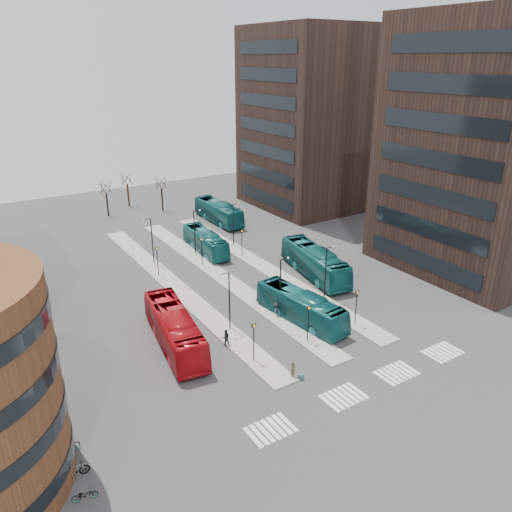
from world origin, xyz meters
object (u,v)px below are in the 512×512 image
teal_bus_c (315,262)px  teal_bus_d (218,212)px  bicycle_mid (75,470)px  teal_bus_b (205,241)px  suitcase (301,377)px  commuter_c (276,309)px  teal_bus_a (301,307)px  commuter_a (226,338)px  red_bus (174,329)px  bicycle_far (67,448)px  traveller (293,369)px  bicycle_near (85,495)px  commuter_b (312,323)px

teal_bus_c → teal_bus_d: size_ratio=1.06×
teal_bus_c → teal_bus_d: teal_bus_c is taller
bicycle_mid → teal_bus_b: bearing=-35.9°
teal_bus_d → suitcase: bearing=-109.0°
teal_bus_b → commuter_c: bearing=-92.4°
teal_bus_a → commuter_a: (-8.77, -0.05, -0.75)m
red_bus → teal_bus_b: red_bus is taller
bicycle_mid → bicycle_far: (0.00, 2.38, -0.05)m
red_bus → traveller: red_bus is taller
teal_bus_b → bicycle_far: teal_bus_b is taller
suitcase → red_bus: 12.61m
teal_bus_d → red_bus: bearing=-124.2°
teal_bus_d → traveller: (-15.07, -40.86, -0.92)m
suitcase → commuter_c: 11.04m
teal_bus_d → bicycle_near: 55.27m
bicycle_mid → teal_bus_d: bearing=-35.2°
teal_bus_d → bicycle_mid: teal_bus_d is taller
teal_bus_b → traveller: teal_bus_b is taller
red_bus → teal_bus_c: size_ratio=0.98×
suitcase → teal_bus_b: size_ratio=0.05×
teal_bus_a → teal_bus_b: size_ratio=1.04×
bicycle_mid → bicycle_far: bearing=3.1°
commuter_a → commuter_c: bearing=-147.2°
teal_bus_b → commuter_c: (-2.28, -20.48, -0.70)m
teal_bus_a → traveller: bearing=-137.3°
commuter_b → bicycle_near: bearing=89.4°
traveller → teal_bus_a: bearing=21.6°
teal_bus_a → bicycle_far: 25.41m
teal_bus_c → traveller: teal_bus_c is taller
suitcase → bicycle_mid: (-18.54, -0.60, 0.29)m
suitcase → bicycle_far: size_ratio=0.27×
teal_bus_a → teal_bus_c: bearing=38.0°
teal_bus_d → bicycle_far: size_ratio=6.55×
teal_bus_d → commuter_a: (-17.38, -33.43, -0.87)m
traveller → commuter_a: size_ratio=0.94×
commuter_c → bicycle_near: 26.33m
suitcase → teal_bus_a: teal_bus_a is taller
commuter_c → suitcase: bearing=11.3°
teal_bus_b → traveller: bearing=-99.4°
teal_bus_b → bicycle_mid: teal_bus_b is taller
teal_bus_b → commuter_c: teal_bus_b is taller
commuter_c → bicycle_near: commuter_c is taller
red_bus → teal_bus_d: 37.52m
commuter_a → suitcase: bearing=125.4°
teal_bus_a → red_bus: bearing=162.3°
red_bus → bicycle_near: (-11.86, -13.30, -1.34)m
teal_bus_b → bicycle_far: (-25.29, -28.79, -1.01)m
commuter_b → bicycle_near: size_ratio=1.08×
teal_bus_c → commuter_b: size_ratio=7.64×
commuter_c → bicycle_near: bearing=-25.7°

